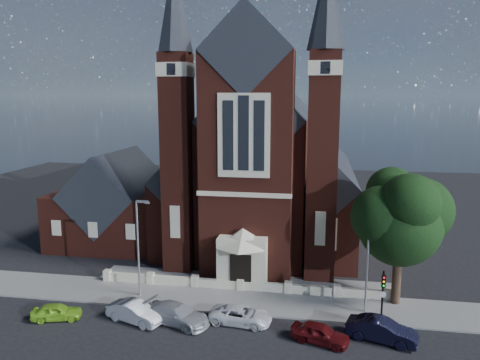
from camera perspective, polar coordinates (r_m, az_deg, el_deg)
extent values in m
plane|color=black|center=(48.51, 1.78, -9.36)|extent=(120.00, 120.00, 0.00)
cube|color=slate|center=(38.89, -0.42, -14.48)|extent=(60.00, 5.00, 0.12)
cube|color=slate|center=(42.51, 0.55, -12.26)|extent=(26.00, 3.00, 0.14)
cube|color=#B2A98E|center=(40.69, 0.09, -13.32)|extent=(24.00, 0.40, 0.90)
cube|color=#4F1E15|center=(56.39, 3.22, 0.76)|extent=(10.00, 30.00, 14.00)
cube|color=black|center=(55.68, 3.30, 7.88)|extent=(10.00, 30.20, 10.00)
cube|color=#4F1E15|center=(57.31, -4.40, -2.16)|extent=(5.00, 26.00, 8.00)
cube|color=#4F1E15|center=(55.66, 10.78, -2.68)|extent=(5.00, 26.00, 8.00)
cube|color=black|center=(56.59, -4.45, 1.80)|extent=(5.01, 26.20, 5.01)
cube|color=black|center=(54.92, 10.91, 1.39)|extent=(5.01, 26.20, 5.01)
cube|color=#4F1E15|center=(40.75, 0.79, 1.39)|extent=(8.00, 3.00, 20.00)
cube|color=black|center=(40.44, 0.83, 15.53)|extent=(8.00, 3.20, 8.00)
cube|color=#B2A98E|center=(38.87, 0.45, 5.42)|extent=(4.40, 0.15, 7.00)
cube|color=black|center=(38.79, 0.43, 5.70)|extent=(0.90, 0.08, 6.20)
cube|color=#B2A98E|center=(40.79, 0.33, -9.94)|extent=(4.20, 2.00, 4.40)
cube|color=black|center=(40.03, 0.08, -11.25)|extent=(1.80, 0.12, 3.20)
cone|color=#B2A98E|center=(40.08, 0.33, -6.98)|extent=(4.60, 4.60, 1.60)
cube|color=#4F1E15|center=(43.17, -7.56, 1.80)|extent=(2.60, 2.60, 20.00)
cube|color=#B2A98E|center=(42.78, -7.83, 13.14)|extent=(2.80, 2.80, 1.20)
cone|color=black|center=(43.41, -8.02, 20.40)|extent=(3.20, 3.20, 8.00)
cube|color=#4F1E15|center=(41.26, 9.97, 1.35)|extent=(2.60, 2.60, 20.00)
cube|color=#B2A98E|center=(40.85, 10.34, 13.21)|extent=(2.80, 2.80, 1.20)
cone|color=black|center=(41.51, 10.60, 20.81)|extent=(3.20, 3.20, 8.00)
cube|color=#4F1E15|center=(54.77, -14.61, -4.12)|extent=(12.00, 12.00, 6.00)
cube|color=black|center=(54.13, -14.75, -1.04)|extent=(8.49, 12.20, 8.49)
cylinder|color=black|center=(39.31, 18.57, -10.82)|extent=(0.70, 0.70, 5.00)
sphere|color=black|center=(38.09, 18.92, -5.18)|extent=(6.40, 6.40, 6.40)
sphere|color=black|center=(36.55, 20.01, -2.66)|extent=(4.40, 4.40, 4.40)
cylinder|color=gray|center=(39.08, -12.31, -8.30)|extent=(0.16, 0.16, 8.00)
cube|color=gray|center=(37.83, -11.84, -2.60)|extent=(1.00, 0.15, 0.18)
cube|color=gray|center=(37.71, -11.27, -2.75)|extent=(0.35, 0.22, 0.12)
cylinder|color=gray|center=(36.60, 15.26, -9.71)|extent=(0.16, 0.16, 8.00)
cube|color=gray|center=(35.52, 16.37, -3.64)|extent=(1.00, 0.15, 0.18)
cube|color=gray|center=(35.59, 17.00, -3.78)|extent=(0.35, 0.22, 0.12)
cylinder|color=black|center=(36.07, 16.96, -13.53)|extent=(0.14, 0.14, 4.00)
cube|color=black|center=(35.43, 17.11, -11.70)|extent=(0.28, 0.22, 0.90)
sphere|color=red|center=(35.21, 17.16, -11.32)|extent=(0.14, 0.14, 0.14)
sphere|color=#CC8C0C|center=(35.31, 17.13, -11.77)|extent=(0.14, 0.14, 0.14)
sphere|color=#0C9919|center=(35.43, 17.11, -12.23)|extent=(0.14, 0.14, 0.14)
imported|color=#84C627|center=(38.19, -21.46, -14.72)|extent=(3.83, 2.40, 1.22)
imported|color=#B7B9BF|center=(36.19, -12.66, -15.44)|extent=(4.71, 2.93, 1.46)
imported|color=#9FA1A7|center=(35.39, -7.68, -15.90)|extent=(5.40, 3.60, 1.45)
imported|color=white|center=(35.17, 0.10, -16.16)|extent=(4.71, 2.53, 1.26)
imported|color=#510D10|center=(33.19, 9.73, -17.95)|extent=(4.21, 2.68, 1.33)
imported|color=black|center=(34.26, 16.90, -17.12)|extent=(4.94, 2.91, 1.54)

